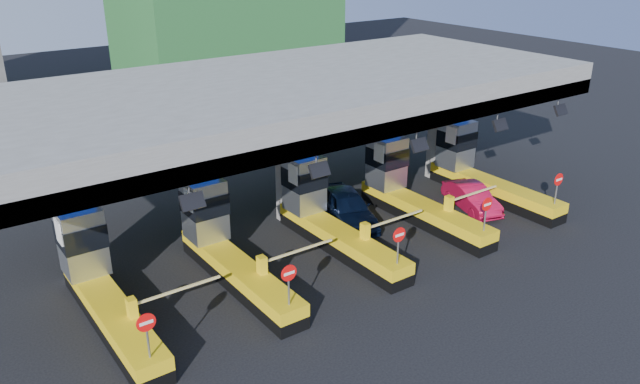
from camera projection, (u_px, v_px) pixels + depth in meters
ground at (327, 242)px, 28.03m from camera, size 120.00×120.00×0.00m
toll_canopy at (290, 96)px, 27.85m from camera, size 28.00×12.09×7.00m
toll_lane_far_left at (98, 279)px, 22.33m from camera, size 4.43×8.00×4.16m
toll_lane_left at (223, 242)px, 25.02m from camera, size 4.43×8.00×4.16m
toll_lane_center at (324, 212)px, 27.70m from camera, size 4.43×8.00×4.16m
toll_lane_right at (407, 188)px, 30.39m from camera, size 4.43×8.00×4.16m
toll_lane_far_right at (476, 167)px, 33.08m from camera, size 4.43×8.00×4.16m
van at (347, 207)px, 29.67m from camera, size 3.24×5.16×1.64m
red_car at (472, 197)px, 31.20m from camera, size 2.45×4.11×1.28m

